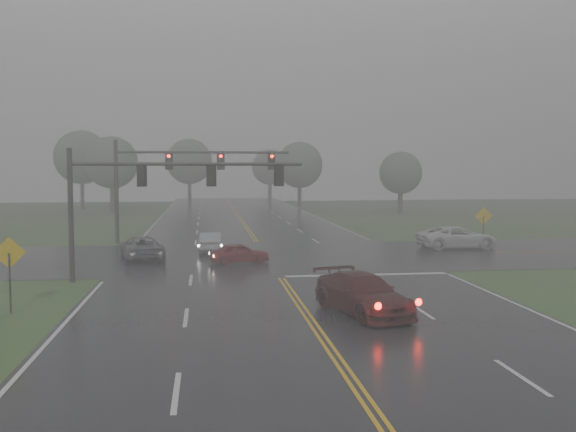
{
  "coord_description": "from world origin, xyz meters",
  "views": [
    {
      "loc": [
        -3.73,
        -17.65,
        5.54
      ],
      "look_at": [
        0.6,
        16.0,
        3.0
      ],
      "focal_mm": 40.0,
      "sensor_mm": 36.0,
      "label": 1
    }
  ],
  "objects": [
    {
      "name": "signal_gantry_near",
      "position": [
        -6.72,
        14.28,
        4.56
      ],
      "size": [
        11.39,
        0.28,
        6.5
      ],
      "color": "black",
      "rests_on": "ground"
    },
    {
      "name": "sign_diamond_west",
      "position": [
        -11.16,
        7.66,
        1.98
      ],
      "size": [
        1.21,
        0.24,
        2.93
      ],
      "rotation": [
        0.0,
        0.0,
        0.16
      ],
      "color": "black",
      "rests_on": "ground"
    },
    {
      "name": "cross_street",
      "position": [
        0.0,
        22.0,
        0.0
      ],
      "size": [
        120.0,
        14.0,
        0.02
      ],
      "primitive_type": "cube",
      "color": "black",
      "rests_on": "ground"
    },
    {
      "name": "tree_e_near",
      "position": [
        19.59,
        57.28,
        4.95
      ],
      "size": [
        5.13,
        5.13,
        7.54
      ],
      "color": "#322720",
      "rests_on": "ground"
    },
    {
      "name": "stop_bar",
      "position": [
        4.5,
        14.4,
        0.0
      ],
      "size": [
        8.5,
        0.5,
        0.01
      ],
      "primitive_type": "cube",
      "color": "beige",
      "rests_on": "ground"
    },
    {
      "name": "tree_n_mid",
      "position": [
        -6.1,
        78.53,
        6.5
      ],
      "size": [
        6.73,
        6.73,
        9.88
      ],
      "color": "#322720",
      "rests_on": "ground"
    },
    {
      "name": "car_grey",
      "position": [
        -7.62,
        21.78,
        0.0
      ],
      "size": [
        3.28,
        5.4,
        1.4
      ],
      "primitive_type": "imported",
      "rotation": [
        0.0,
        0.0,
        3.34
      ],
      "color": "#4D4F54",
      "rests_on": "ground"
    },
    {
      "name": "main_road",
      "position": [
        0.0,
        20.0,
        0.0
      ],
      "size": [
        18.0,
        160.0,
        0.02
      ],
      "primitive_type": "cube",
      "color": "black",
      "rests_on": "ground"
    },
    {
      "name": "pickup_white",
      "position": [
        13.44,
        24.36,
        0.0
      ],
      "size": [
        5.6,
        2.86,
        1.51
      ],
      "primitive_type": "imported",
      "rotation": [
        0.0,
        0.0,
        1.64
      ],
      "color": "silver",
      "rests_on": "ground"
    },
    {
      "name": "signal_gantry_far",
      "position": [
        -6.28,
        30.4,
        5.32
      ],
      "size": [
        12.83,
        0.39,
        7.6
      ],
      "color": "black",
      "rests_on": "ground"
    },
    {
      "name": "tree_ne_a",
      "position": [
        8.66,
        66.64,
        5.93
      ],
      "size": [
        6.14,
        6.14,
        9.02
      ],
      "color": "#322720",
      "rests_on": "ground"
    },
    {
      "name": "tree_nw_a",
      "position": [
        -15.14,
        63.43,
        6.2
      ],
      "size": [
        6.42,
        6.42,
        9.43
      ],
      "color": "#322720",
      "rests_on": "ground"
    },
    {
      "name": "ground",
      "position": [
        0.0,
        0.0,
        0.0
      ],
      "size": [
        180.0,
        180.0,
        0.0
      ],
      "primitive_type": "plane",
      "color": "#2F4F22",
      "rests_on": "ground"
    },
    {
      "name": "tree_n_far",
      "position": [
        6.86,
        88.28,
        5.69
      ],
      "size": [
        5.89,
        5.89,
        8.66
      ],
      "color": "#322720",
      "rests_on": "ground"
    },
    {
      "name": "sedan_silver",
      "position": [
        -3.44,
        24.58,
        0.0
      ],
      "size": [
        1.49,
        4.01,
        1.31
      ],
      "primitive_type": "imported",
      "rotation": [
        0.0,
        0.0,
        3.12
      ],
      "color": "#9D9FA4",
      "rests_on": "ground"
    },
    {
      "name": "sedan_maroon",
      "position": [
        2.14,
        5.76,
        0.0
      ],
      "size": [
        3.44,
        5.57,
        1.51
      ],
      "primitive_type": "imported",
      "rotation": [
        0.0,
        0.0,
        0.28
      ],
      "color": "#3B0C0A",
      "rests_on": "ground"
    },
    {
      "name": "sign_diamond_east",
      "position": [
        14.92,
        23.52,
        1.96
      ],
      "size": [
        1.2,
        0.26,
        2.9
      ],
      "rotation": [
        0.0,
        0.0,
        -0.18
      ],
      "color": "black",
      "rests_on": "ground"
    },
    {
      "name": "sedan_red",
      "position": [
        -1.81,
        19.34,
        0.0
      ],
      "size": [
        3.66,
        1.98,
        1.18
      ],
      "primitive_type": "imported",
      "rotation": [
        0.0,
        0.0,
        1.75
      ],
      "color": "maroon",
      "rests_on": "ground"
    },
    {
      "name": "tree_nw_b",
      "position": [
        -20.12,
        70.92,
        6.96
      ],
      "size": [
        7.2,
        7.2,
        10.57
      ],
      "color": "#322720",
      "rests_on": "ground"
    }
  ]
}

